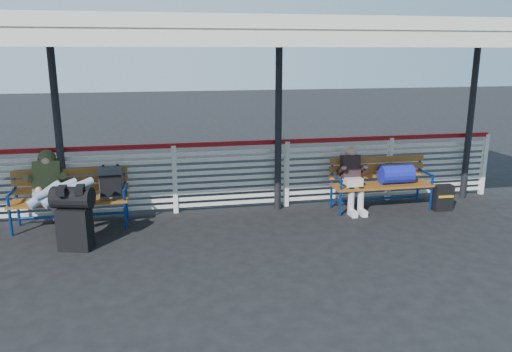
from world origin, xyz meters
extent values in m
plane|color=black|center=(0.00, 0.00, 0.00)|extent=(60.00, 60.00, 0.00)
cube|color=silver|center=(0.00, 1.90, 0.60)|extent=(12.00, 0.04, 1.04)
cube|color=maroon|center=(0.00, 1.90, 1.20)|extent=(12.00, 0.06, 0.08)
cube|color=silver|center=(6.00, 1.90, 0.60)|extent=(0.08, 0.08, 1.20)
cube|color=silver|center=(0.00, 0.90, 3.08)|extent=(12.60, 3.60, 0.16)
cube|color=silver|center=(0.00, -0.85, 2.95)|extent=(12.60, 0.06, 0.30)
cylinder|color=black|center=(-1.80, 1.75, 1.50)|extent=(0.12, 0.12, 3.00)
cylinder|color=black|center=(1.80, 1.75, 1.50)|extent=(0.12, 0.12, 3.00)
cylinder|color=black|center=(5.50, 1.75, 1.50)|extent=(0.12, 0.12, 3.00)
cube|color=black|center=(-1.47, 0.50, 0.31)|extent=(0.50, 0.38, 0.61)
cylinder|color=black|center=(-1.47, 0.50, 0.77)|extent=(0.62, 0.45, 0.31)
cube|color=#945D1C|center=(-1.67, 1.45, 0.45)|extent=(1.80, 0.50, 0.04)
cube|color=#945D1C|center=(-1.67, 1.71, 0.72)|extent=(1.80, 0.10, 0.40)
cylinder|color=navy|center=(-2.52, 1.25, 0.23)|extent=(0.04, 0.04, 0.45)
cylinder|color=navy|center=(-0.82, 1.25, 0.23)|extent=(0.04, 0.04, 0.45)
cylinder|color=navy|center=(-2.52, 1.72, 0.45)|extent=(0.04, 0.04, 0.90)
cylinder|color=navy|center=(-0.82, 1.72, 0.45)|extent=(0.04, 0.04, 0.90)
cube|color=#474A4E|center=(-1.02, 1.47, 0.72)|extent=(0.35, 0.22, 0.50)
cube|color=#945D1C|center=(3.61, 1.36, 0.45)|extent=(1.80, 0.50, 0.04)
cube|color=#945D1C|center=(3.61, 1.62, 0.72)|extent=(1.80, 0.10, 0.40)
cylinder|color=navy|center=(2.76, 1.16, 0.23)|extent=(0.04, 0.04, 0.45)
cylinder|color=navy|center=(4.46, 1.16, 0.23)|extent=(0.04, 0.04, 0.45)
cylinder|color=navy|center=(2.76, 1.63, 0.45)|extent=(0.04, 0.04, 0.90)
cylinder|color=navy|center=(4.46, 1.63, 0.45)|extent=(0.04, 0.04, 0.90)
cylinder|color=#120F8F|center=(3.86, 1.36, 0.64)|extent=(0.58, 0.34, 0.34)
cube|color=#859AB3|center=(-2.02, 1.50, 0.54)|extent=(0.36, 0.26, 0.18)
cube|color=#424A27|center=(-2.02, 1.70, 0.80)|extent=(0.42, 0.38, 0.53)
sphere|color=#424A27|center=(-2.02, 1.80, 1.08)|extent=(0.28, 0.28, 0.28)
sphere|color=tan|center=(-2.02, 1.76, 1.07)|extent=(0.21, 0.21, 0.21)
cube|color=black|center=(-1.59, 0.44, 0.90)|extent=(0.11, 0.27, 0.10)
cube|color=black|center=(-1.35, 0.44, 0.90)|extent=(0.11, 0.27, 0.10)
cube|color=beige|center=(3.06, 1.39, 0.53)|extent=(0.30, 0.24, 0.16)
cube|color=black|center=(3.06, 1.53, 0.78)|extent=(0.32, 0.23, 0.42)
sphere|color=tan|center=(3.06, 1.55, 1.05)|extent=(0.19, 0.19, 0.19)
cylinder|color=beige|center=(2.97, 1.21, 0.24)|extent=(0.11, 0.11, 0.46)
cylinder|color=beige|center=(3.15, 1.21, 0.24)|extent=(0.11, 0.11, 0.46)
cube|color=silver|center=(2.97, 1.11, 0.05)|extent=(0.10, 0.24, 0.10)
cube|color=silver|center=(3.15, 1.11, 0.05)|extent=(0.10, 0.24, 0.10)
cube|color=black|center=(4.66, 1.11, 0.23)|extent=(0.34, 0.20, 0.46)
cube|color=#CA9113|center=(4.66, 1.00, 0.28)|extent=(0.28, 0.03, 0.04)
camera|label=1|loc=(-0.28, -6.56, 2.75)|focal=35.00mm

